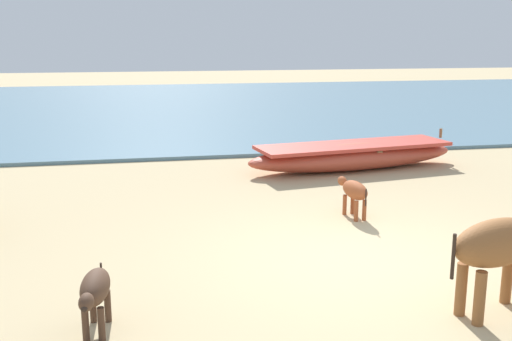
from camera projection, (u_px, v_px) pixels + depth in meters
name	position (u px, v px, depth m)	size (l,w,h in m)	color
ground	(359.00, 262.00, 7.24)	(80.00, 80.00, 0.00)	tan
sea_water	(205.00, 105.00, 23.02)	(60.00, 20.00, 0.08)	slate
fishing_boat_0	(353.00, 155.00, 12.21)	(4.65, 1.75, 0.73)	#B74733
cow_adult_brown	(502.00, 245.00, 5.78)	(1.47, 0.69, 0.97)	brown
calf_near_dark	(95.00, 291.00, 5.43)	(0.32, 0.89, 0.57)	#4C3323
calf_far_rust	(354.00, 191.00, 8.95)	(0.33, 0.86, 0.56)	#9E4C28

